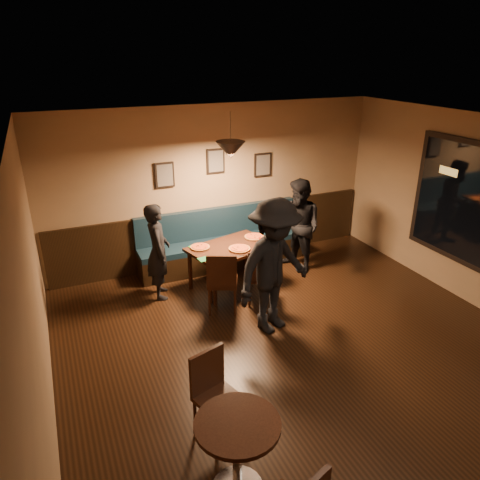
# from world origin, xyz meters

# --- Properties ---
(floor) EXTENTS (7.00, 7.00, 0.00)m
(floor) POSITION_xyz_m (0.00, 0.00, 0.00)
(floor) COLOR black
(floor) RESTS_ON ground
(ceiling) EXTENTS (7.00, 7.00, 0.00)m
(ceiling) POSITION_xyz_m (0.00, 0.00, 2.80)
(ceiling) COLOR silver
(ceiling) RESTS_ON ground
(wall_back) EXTENTS (6.00, 0.00, 6.00)m
(wall_back) POSITION_xyz_m (0.00, 3.50, 1.40)
(wall_back) COLOR #8C704F
(wall_back) RESTS_ON ground
(wall_left) EXTENTS (0.00, 7.00, 7.00)m
(wall_left) POSITION_xyz_m (-3.00, 0.00, 1.40)
(wall_left) COLOR #8C704F
(wall_left) RESTS_ON ground
(wainscot) EXTENTS (5.88, 0.06, 1.00)m
(wainscot) POSITION_xyz_m (0.00, 3.47, 0.50)
(wainscot) COLOR black
(wainscot) RESTS_ON ground
(booth_bench) EXTENTS (3.00, 0.60, 1.00)m
(booth_bench) POSITION_xyz_m (0.00, 3.20, 0.50)
(booth_bench) COLOR #0F232D
(booth_bench) RESTS_ON ground
(picture_left) EXTENTS (0.32, 0.04, 0.42)m
(picture_left) POSITION_xyz_m (-0.90, 3.47, 1.70)
(picture_left) COLOR black
(picture_left) RESTS_ON wall_back
(picture_center) EXTENTS (0.32, 0.04, 0.42)m
(picture_center) POSITION_xyz_m (0.00, 3.47, 1.85)
(picture_center) COLOR black
(picture_center) RESTS_ON wall_back
(picture_right) EXTENTS (0.32, 0.04, 0.42)m
(picture_right) POSITION_xyz_m (0.90, 3.47, 1.70)
(picture_right) COLOR black
(picture_right) RESTS_ON wall_back
(pendant_lamp) EXTENTS (0.44, 0.44, 0.25)m
(pendant_lamp) POSITION_xyz_m (-0.15, 2.42, 2.25)
(pendant_lamp) COLOR black
(pendant_lamp) RESTS_ON ceiling
(dining_table) EXTENTS (1.49, 1.16, 0.70)m
(dining_table) POSITION_xyz_m (-0.15, 2.42, 0.35)
(dining_table) COLOR #311B0D
(dining_table) RESTS_ON floor
(chair_near_left) EXTENTS (0.57, 0.57, 0.97)m
(chair_near_left) POSITION_xyz_m (-0.56, 1.79, 0.49)
(chair_near_left) COLOR #321A0E
(chair_near_left) RESTS_ON floor
(chair_near_right) EXTENTS (0.52, 0.52, 0.91)m
(chair_near_right) POSITION_xyz_m (0.06, 1.78, 0.45)
(chair_near_right) COLOR black
(chair_near_right) RESTS_ON floor
(diner_left) EXTENTS (0.45, 0.61, 1.52)m
(diner_left) POSITION_xyz_m (-1.30, 2.57, 0.76)
(diner_left) COLOR black
(diner_left) RESTS_ON floor
(diner_right) EXTENTS (0.78, 0.91, 1.63)m
(diner_right) POSITION_xyz_m (1.14, 2.50, 0.82)
(diner_right) COLOR black
(diner_right) RESTS_ON floor
(diner_front) EXTENTS (1.39, 1.07, 1.89)m
(diner_front) POSITION_xyz_m (-0.11, 1.05, 0.95)
(diner_front) COLOR black
(diner_front) RESTS_ON floor
(pizza_a) EXTENTS (0.40, 0.40, 0.04)m
(pizza_a) POSITION_xyz_m (-0.63, 2.56, 0.72)
(pizza_a) COLOR orange
(pizza_a) RESTS_ON dining_table
(pizza_b) EXTENTS (0.41, 0.41, 0.04)m
(pizza_b) POSITION_xyz_m (-0.09, 2.25, 0.72)
(pizza_b) COLOR orange
(pizza_b) RESTS_ON dining_table
(pizza_c) EXTENTS (0.39, 0.39, 0.04)m
(pizza_c) POSITION_xyz_m (0.34, 2.60, 0.72)
(pizza_c) COLOR orange
(pizza_c) RESTS_ON dining_table
(soda_glass) EXTENTS (0.08, 0.08, 0.16)m
(soda_glass) POSITION_xyz_m (0.39, 2.13, 0.79)
(soda_glass) COLOR black
(soda_glass) RESTS_ON dining_table
(tabasco_bottle) EXTENTS (0.03, 0.03, 0.12)m
(tabasco_bottle) POSITION_xyz_m (0.31, 2.34, 0.76)
(tabasco_bottle) COLOR #9D2105
(tabasco_bottle) RESTS_ON dining_table
(napkin_a) EXTENTS (0.20, 0.20, 0.01)m
(napkin_a) POSITION_xyz_m (-0.70, 2.63, 0.71)
(napkin_a) COLOR #217E2C
(napkin_a) RESTS_ON dining_table
(napkin_b) EXTENTS (0.17, 0.17, 0.01)m
(napkin_b) POSITION_xyz_m (-0.72, 2.14, 0.71)
(napkin_b) COLOR #1E7237
(napkin_b) RESTS_ON dining_table
(cutlery_set) EXTENTS (0.21, 0.06, 0.00)m
(cutlery_set) POSITION_xyz_m (-0.18, 2.02, 0.71)
(cutlery_set) COLOR #BCBCC1
(cutlery_set) RESTS_ON dining_table
(cafe_table) EXTENTS (0.83, 0.83, 0.77)m
(cafe_table) POSITION_xyz_m (-1.56, -1.10, 0.39)
(cafe_table) COLOR black
(cafe_table) RESTS_ON floor
(cafe_chair_far) EXTENTS (0.51, 0.51, 0.92)m
(cafe_chair_far) POSITION_xyz_m (-1.48, -0.44, 0.46)
(cafe_chair_far) COLOR black
(cafe_chair_far) RESTS_ON floor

